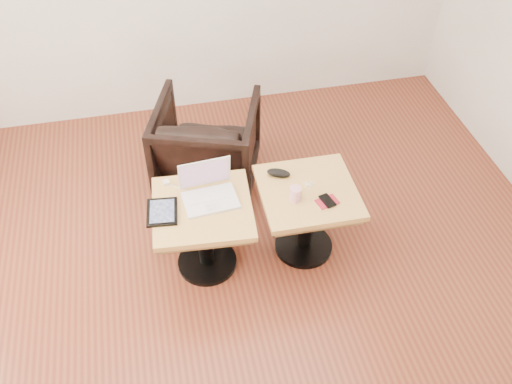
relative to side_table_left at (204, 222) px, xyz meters
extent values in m
cube|color=#5D251A|center=(0.19, -0.38, -0.41)|extent=(4.50, 4.50, 0.01)
cylinder|color=black|center=(0.00, 0.00, -0.40)|extent=(0.40, 0.40, 0.03)
cylinder|color=black|center=(0.00, 0.00, -0.14)|extent=(0.10, 0.10, 0.48)
cube|color=olive|center=(0.00, 0.00, 0.08)|extent=(0.60, 0.60, 0.04)
cube|color=tan|center=(0.00, 0.00, 0.12)|extent=(0.65, 0.65, 0.04)
cylinder|color=black|center=(0.68, 0.00, -0.40)|extent=(0.40, 0.40, 0.03)
cylinder|color=black|center=(0.68, 0.00, -0.14)|extent=(0.10, 0.10, 0.48)
cube|color=olive|center=(0.68, 0.00, 0.08)|extent=(0.57, 0.57, 0.04)
cube|color=tan|center=(0.68, 0.00, 0.12)|extent=(0.62, 0.62, 0.04)
cube|color=white|center=(0.06, 0.03, 0.15)|extent=(0.35, 0.25, 0.02)
cube|color=silver|center=(0.05, 0.06, 0.16)|extent=(0.28, 0.13, 0.00)
cube|color=silver|center=(0.06, -0.04, 0.16)|extent=(0.09, 0.07, 0.00)
cube|color=white|center=(0.05, 0.16, 0.26)|extent=(0.33, 0.07, 0.22)
cube|color=#9C343F|center=(0.05, 0.16, 0.26)|extent=(0.29, 0.05, 0.18)
cube|color=black|center=(-0.24, -0.01, 0.15)|extent=(0.21, 0.25, 0.02)
cube|color=#191E38|center=(-0.24, -0.01, 0.15)|extent=(0.17, 0.21, 0.00)
cube|color=white|center=(-0.19, 0.25, 0.15)|extent=(0.04, 0.04, 0.02)
ellipsoid|color=black|center=(0.52, 0.17, 0.16)|extent=(0.17, 0.13, 0.05)
cylinder|color=#E96085|center=(0.57, -0.07, 0.19)|extent=(0.08, 0.08, 0.10)
sphere|color=white|center=(0.69, 0.04, 0.14)|extent=(0.01, 0.01, 0.01)
sphere|color=white|center=(0.71, 0.06, 0.14)|extent=(0.01, 0.01, 0.01)
sphere|color=white|center=(0.68, 0.06, 0.14)|extent=(0.01, 0.01, 0.01)
sphere|color=white|center=(0.72, 0.04, 0.14)|extent=(0.01, 0.01, 0.01)
sphere|color=white|center=(0.67, 0.03, 0.14)|extent=(0.01, 0.01, 0.01)
sphere|color=white|center=(0.70, 0.02, 0.14)|extent=(0.01, 0.01, 0.01)
cylinder|color=white|center=(0.69, 0.04, 0.14)|extent=(0.07, 0.04, 0.00)
cube|color=#A10913|center=(0.76, -0.13, 0.14)|extent=(0.15, 0.12, 0.01)
cube|color=black|center=(0.76, -0.13, 0.15)|extent=(0.09, 0.13, 0.01)
imported|color=black|center=(0.15, 0.86, -0.07)|extent=(0.93, 0.94, 0.68)
camera|label=1|loc=(-0.20, -2.47, 2.61)|focal=40.00mm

